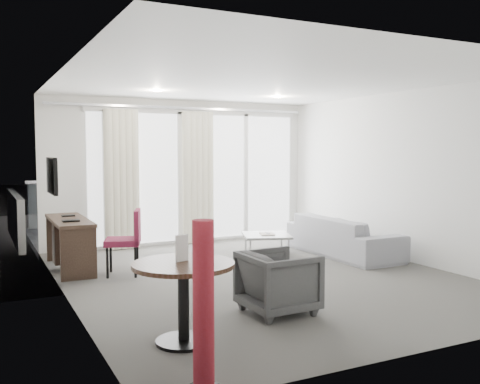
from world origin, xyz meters
name	(u,v)px	position (x,y,z in m)	size (l,w,h in m)	color
floor	(260,276)	(0.00, 0.00, 0.00)	(5.00, 6.00, 0.00)	#4E4C47
ceiling	(260,81)	(0.00, 0.00, 2.60)	(5.00, 6.00, 0.00)	white
wall_left	(65,186)	(-2.50, 0.00, 1.30)	(0.00, 6.00, 2.60)	silver
wall_right	(403,176)	(2.50, 0.00, 1.30)	(0.00, 6.00, 2.60)	silver
wall_front	(433,198)	(0.00, -3.00, 1.30)	(5.00, 0.00, 2.60)	silver
window_panel	(197,177)	(0.30, 2.98, 1.20)	(4.00, 0.02, 2.38)	white
window_frame	(198,177)	(0.30, 2.97, 1.20)	(4.10, 0.06, 2.44)	white
curtain_left	(122,179)	(-1.15, 2.82, 1.20)	(0.60, 0.20, 2.38)	beige
curtain_right	(198,178)	(0.25, 2.82, 1.20)	(0.60, 0.20, 2.38)	beige
curtain_track	(185,108)	(0.00, 2.82, 2.45)	(4.80, 0.04, 0.04)	#B2B2B7
downlight_a	(157,91)	(-0.90, 1.60, 2.59)	(0.12, 0.12, 0.02)	#FFE0B2
downlight_b	(277,97)	(1.20, 1.60, 2.59)	(0.12, 0.12, 0.02)	#FFE0B2
desk	(70,244)	(-2.22, 1.59, 0.36)	(0.48, 1.54, 0.72)	#302218
tv	(52,176)	(-2.46, 1.45, 1.35)	(0.05, 0.80, 0.50)	black
desk_chair	(123,242)	(-1.63, 0.91, 0.45)	(0.49, 0.46, 0.90)	maroon
round_table	(184,303)	(-1.79, -1.90, 0.36)	(0.90, 0.90, 0.72)	#311D11
menu_card	(182,261)	(-1.79, -1.84, 0.72)	(0.13, 0.02, 0.24)	white
red_lamp	(204,306)	(-1.99, -2.84, 0.61)	(0.24, 0.24, 1.21)	maroon
tub_armchair	(278,282)	(-0.60, -1.50, 0.33)	(0.69, 0.71, 0.65)	#3B3B3C
coffee_table	(266,244)	(0.83, 1.29, 0.17)	(0.74, 0.74, 0.33)	gray
remote	(268,233)	(0.84, 1.28, 0.36)	(0.05, 0.17, 0.02)	black
magazine	(267,233)	(0.83, 1.27, 0.36)	(0.24, 0.31, 0.02)	gray
sofa	(343,236)	(1.92, 0.71, 0.31)	(2.15, 0.84, 0.63)	gray
terrace_slab	(171,233)	(0.30, 4.50, -0.06)	(5.60, 3.00, 0.12)	#4D4D50
rattan_chair_a	(228,213)	(1.38, 3.96, 0.37)	(0.50, 0.50, 0.74)	#513A25
rattan_chair_b	(253,208)	(2.07, 4.13, 0.43)	(0.59, 0.59, 0.86)	#513A25
rattan_table	(249,218)	(1.75, 3.67, 0.27)	(0.54, 0.54, 0.54)	#513A25
balustrade	(151,201)	(0.30, 5.95, 0.50)	(5.50, 0.06, 1.05)	#B2B2B7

